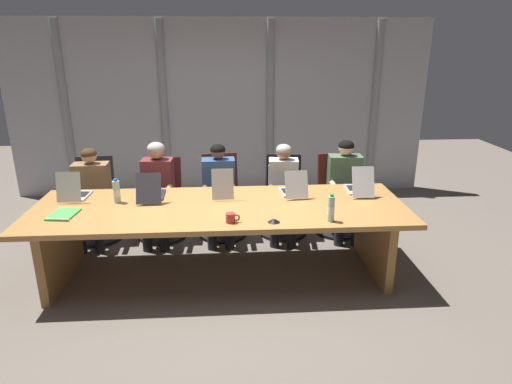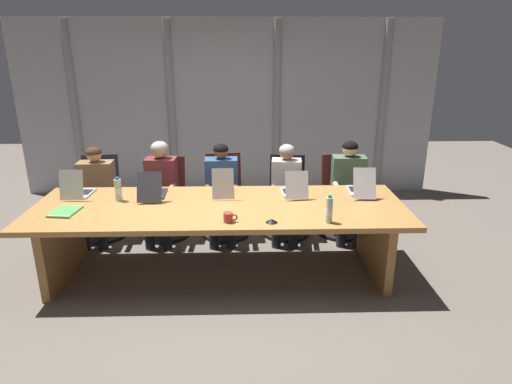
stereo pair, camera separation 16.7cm
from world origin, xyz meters
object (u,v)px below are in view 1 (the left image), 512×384
(office_chair_center, at_px, (222,205))
(conference_mic_left_side, at_px, (274,220))
(laptop_left_mid, at_px, (151,193))
(laptop_center, at_px, (223,190))
(laptop_right_end, at_px, (359,187))
(office_chair_right_end, at_px, (337,203))
(office_chair_right_mid, at_px, (283,205))
(office_chair_left_end, at_px, (97,209))
(laptop_right_mid, at_px, (293,190))
(coffee_mug_near, at_px, (231,218))
(laptop_left_end, at_px, (74,193))
(person_left_mid, at_px, (157,187))
(person_left_end, at_px, (91,191))
(person_right_end, at_px, (345,184))
(person_right_mid, at_px, (283,187))
(office_chair_left_mid, at_px, (162,208))
(water_bottle_secondary, at_px, (117,192))
(person_center, at_px, (219,188))
(spiral_notepad, at_px, (63,214))
(water_bottle_primary, at_px, (331,209))

(office_chair_center, height_order, conference_mic_left_side, office_chair_center)
(laptop_left_mid, distance_m, laptop_center, 0.73)
(laptop_right_end, relative_size, office_chair_right_end, 0.50)
(office_chair_right_mid, bearing_deg, laptop_right_end, 50.05)
(office_chair_right_mid, bearing_deg, office_chair_left_end, -83.42)
(laptop_center, bearing_deg, laptop_right_mid, -91.95)
(office_chair_center, bearing_deg, coffee_mug_near, -2.43)
(laptop_left_end, height_order, person_left_mid, person_left_mid)
(office_chair_left_end, relative_size, office_chair_right_end, 1.01)
(laptop_left_mid, bearing_deg, person_left_end, 50.19)
(person_left_end, bearing_deg, person_right_end, 87.94)
(laptop_right_mid, xyz_separation_m, person_right_end, (0.73, 0.62, -0.15))
(office_chair_right_end, bearing_deg, laptop_left_mid, -76.11)
(office_chair_right_end, distance_m, person_right_mid, 0.78)
(laptop_center, relative_size, coffee_mug_near, 3.09)
(office_chair_right_end, distance_m, person_left_mid, 2.23)
(person_left_end, bearing_deg, office_chair_left_end, -177.90)
(office_chair_left_mid, bearing_deg, laptop_center, 49.69)
(laptop_right_mid, distance_m, water_bottle_secondary, 1.80)
(person_center, bearing_deg, coffee_mug_near, 3.38)
(laptop_left_mid, relative_size, spiral_notepad, 1.45)
(laptop_right_mid, bearing_deg, person_right_end, -54.16)
(laptop_right_end, bearing_deg, office_chair_right_end, 4.86)
(laptop_left_end, relative_size, laptop_right_end, 0.82)
(laptop_left_end, distance_m, laptop_left_mid, 0.79)
(person_left_mid, height_order, water_bottle_secondary, person_left_mid)
(laptop_left_mid, distance_m, office_chair_left_end, 1.22)
(water_bottle_primary, distance_m, spiral_notepad, 2.47)
(conference_mic_left_side, bearing_deg, office_chair_center, 107.67)
(office_chair_left_end, height_order, office_chair_center, office_chair_center)
(water_bottle_primary, bearing_deg, coffee_mug_near, 177.94)
(person_right_mid, relative_size, conference_mic_left_side, 10.42)
(laptop_center, bearing_deg, person_left_mid, 50.29)
(laptop_center, height_order, laptop_right_end, laptop_center)
(laptop_right_end, bearing_deg, laptop_right_mid, 94.81)
(water_bottle_secondary, bearing_deg, person_right_mid, 22.27)
(laptop_left_mid, bearing_deg, spiral_notepad, 117.70)
(person_center, height_order, conference_mic_left_side, person_center)
(person_left_end, bearing_deg, water_bottle_primary, 59.38)
(laptop_left_mid, xyz_separation_m, spiral_notepad, (-0.75, -0.42, -0.05))
(laptop_center, distance_m, conference_mic_left_side, 0.87)
(laptop_left_end, relative_size, person_left_end, 0.35)
(office_chair_right_end, distance_m, person_left_end, 2.98)
(office_chair_right_mid, bearing_deg, person_left_end, -79.32)
(laptop_right_mid, bearing_deg, water_bottle_primary, -167.38)
(office_chair_left_mid, xyz_separation_m, water_bottle_secondary, (-0.30, -0.89, 0.51))
(conference_mic_left_side, bearing_deg, water_bottle_secondary, 157.83)
(laptop_right_end, xyz_separation_m, water_bottle_primary, (-0.48, -0.77, 0.06))
(office_chair_left_end, relative_size, person_right_end, 0.83)
(office_chair_right_mid, xyz_separation_m, person_center, (-0.79, -0.16, 0.29))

